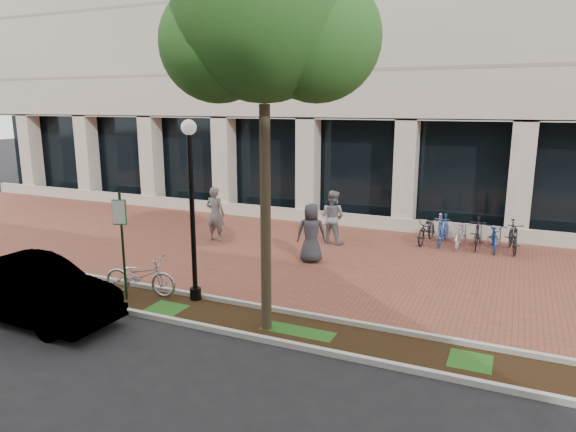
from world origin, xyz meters
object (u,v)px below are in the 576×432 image
at_px(locked_bicycle, 140,276).
at_px(sedan_near_curb, 32,290).
at_px(bollard, 440,225).
at_px(bike_rack_cluster, 468,233).
at_px(lamppost, 192,201).
at_px(street_tree, 267,22).
at_px(parking_sign, 122,233).
at_px(pedestrian_left, 215,214).
at_px(pedestrian_mid, 332,217).
at_px(pedestrian_right, 311,233).

xyz_separation_m(locked_bicycle, sedan_near_curb, (-1.18, -2.20, 0.19)).
bearing_deg(bollard, bike_rack_cluster, -39.07).
distance_m(bike_rack_cluster, sedan_near_curb, 13.20).
distance_m(lamppost, bike_rack_cluster, 9.83).
relative_size(street_tree, bike_rack_cluster, 2.33).
bearing_deg(parking_sign, bike_rack_cluster, 25.46).
bearing_deg(pedestrian_left, pedestrian_mid, -162.78).
bearing_deg(locked_bicycle, street_tree, -107.30).
bearing_deg(sedan_near_curb, parking_sign, -29.37).
bearing_deg(parking_sign, street_tree, -24.69).
height_order(parking_sign, pedestrian_mid, parking_sign).
height_order(lamppost, bollard, lamppost).
bearing_deg(lamppost, bike_rack_cluster, 53.87).
relative_size(pedestrian_left, sedan_near_curb, 0.46).
relative_size(pedestrian_mid, pedestrian_right, 1.02).
xyz_separation_m(parking_sign, bike_rack_cluster, (7.24, 8.49, -1.20)).
bearing_deg(pedestrian_right, parking_sign, 39.04).
relative_size(pedestrian_left, bike_rack_cluster, 0.55).
bearing_deg(pedestrian_mid, lamppost, 85.67).
relative_size(locked_bicycle, bollard, 2.05).
bearing_deg(bike_rack_cluster, locked_bicycle, -130.36).
height_order(street_tree, pedestrian_right, street_tree).
relative_size(lamppost, pedestrian_mid, 2.35).
bearing_deg(lamppost, sedan_near_curb, -136.50).
bearing_deg(locked_bicycle, parking_sign, 153.68).
height_order(lamppost, pedestrian_left, lamppost).
relative_size(bollard, bike_rack_cluster, 0.27).
bearing_deg(pedestrian_mid, pedestrian_left, 26.51).
distance_m(locked_bicycle, pedestrian_mid, 7.23).
bearing_deg(sedan_near_curb, pedestrian_right, -30.55).
distance_m(lamppost, street_tree, 4.55).
relative_size(parking_sign, pedestrian_mid, 1.45).
bearing_deg(pedestrian_right, lamppost, 51.58).
xyz_separation_m(parking_sign, bollard, (6.21, 9.33, -1.22)).
relative_size(lamppost, pedestrian_right, 2.40).
bearing_deg(locked_bicycle, lamppost, -89.01).
bearing_deg(lamppost, parking_sign, -155.43).
height_order(parking_sign, pedestrian_left, parking_sign).
height_order(bike_rack_cluster, sedan_near_curb, sedan_near_curb).
height_order(parking_sign, lamppost, lamppost).
xyz_separation_m(bollard, bike_rack_cluster, (1.03, -0.83, 0.02)).
distance_m(pedestrian_right, bike_rack_cluster, 5.64).
distance_m(pedestrian_mid, pedestrian_right, 2.32).
distance_m(locked_bicycle, bike_rack_cluster, 10.76).
xyz_separation_m(pedestrian_left, bollard, (7.20, 3.58, -0.49)).
bearing_deg(parking_sign, sedan_near_curb, -144.91).
bearing_deg(sedan_near_curb, locked_bicycle, -26.76).
bearing_deg(lamppost, pedestrian_mid, 78.23).
distance_m(street_tree, pedestrian_mid, 8.97).
xyz_separation_m(pedestrian_right, sedan_near_curb, (-4.09, -6.54, -0.22)).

